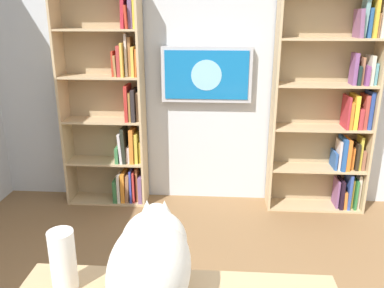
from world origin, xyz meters
TOP-DOWN VIEW (x-y plane):
  - wall_back at (0.00, -2.23)m, footprint 4.52×0.06m
  - bookshelf_left at (-1.18, -2.06)m, footprint 0.94×0.28m
  - bookshelf_right at (0.96, -2.06)m, footprint 0.81×0.28m
  - wall_mounted_tv at (0.05, -2.15)m, footprint 0.88×0.07m
  - cat at (0.19, 0.31)m, footprint 0.33×0.68m
  - paper_towel_roll at (0.58, 0.26)m, footprint 0.11×0.11m

SIDE VIEW (x-z plane):
  - paper_towel_roll at x=0.58m, z-range 0.73..1.00m
  - cat at x=0.19m, z-range 0.73..1.11m
  - bookshelf_left at x=-1.18m, z-range -0.05..2.04m
  - bookshelf_right at x=0.96m, z-range -0.09..2.09m
  - wall_mounted_tv at x=0.05m, z-range 1.05..1.59m
  - wall_back at x=0.00m, z-range 0.00..2.70m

